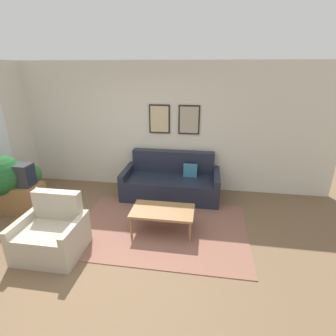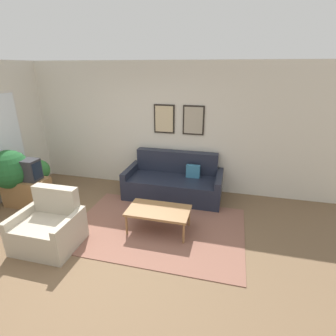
{
  "view_description": "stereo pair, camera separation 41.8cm",
  "coord_description": "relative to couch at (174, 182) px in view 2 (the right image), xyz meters",
  "views": [
    {
      "loc": [
        1.39,
        -2.85,
        2.57
      ],
      "look_at": [
        0.71,
        1.55,
        0.85
      ],
      "focal_mm": 28.0,
      "sensor_mm": 36.0,
      "label": 1
    },
    {
      "loc": [
        1.8,
        -2.77,
        2.57
      ],
      "look_at": [
        0.71,
        1.55,
        0.85
      ],
      "focal_mm": 28.0,
      "sensor_mm": 36.0,
      "label": 2
    }
  ],
  "objects": [
    {
      "name": "ground_plane",
      "position": [
        -0.69,
        -2.13,
        -0.31
      ],
      "size": [
        16.0,
        16.0,
        0.0
      ],
      "primitive_type": "plane",
      "color": "brown"
    },
    {
      "name": "area_rug",
      "position": [
        0.01,
        -1.26,
        -0.3
      ],
      "size": [
        2.87,
        1.95,
        0.01
      ],
      "color": "brown",
      "rests_on": "ground_plane"
    },
    {
      "name": "wall_back",
      "position": [
        -0.68,
        0.46,
        1.05
      ],
      "size": [
        8.0,
        0.09,
        2.7
      ],
      "color": "beige",
      "rests_on": "ground_plane"
    },
    {
      "name": "couch",
      "position": [
        0.0,
        0.0,
        0.0
      ],
      "size": [
        1.99,
        0.9,
        0.9
      ],
      "color": "#1E2333",
      "rests_on": "ground_plane"
    },
    {
      "name": "coffee_table",
      "position": [
        0.04,
        -1.31,
        0.06
      ],
      "size": [
        1.02,
        0.58,
        0.4
      ],
      "color": "olive",
      "rests_on": "ground_plane"
    },
    {
      "name": "tv_stand",
      "position": [
        -2.71,
        -1.08,
        -0.03
      ],
      "size": [
        0.84,
        0.46,
        0.55
      ],
      "color": "olive",
      "rests_on": "ground_plane"
    },
    {
      "name": "tv",
      "position": [
        -2.71,
        -1.08,
        0.45
      ],
      "size": [
        0.66,
        0.28,
        0.41
      ],
      "color": "#2D2D33",
      "rests_on": "tv_stand"
    },
    {
      "name": "armchair",
      "position": [
        -1.47,
        -2.07,
        -0.02
      ],
      "size": [
        0.9,
        0.76,
        0.86
      ],
      "rotation": [
        0.0,
        0.0,
        0.01
      ],
      "color": "#B2A893",
      "rests_on": "ground_plane"
    },
    {
      "name": "potted_plant_tall",
      "position": [
        -2.93,
        -1.16,
        0.44
      ],
      "size": [
        0.74,
        0.74,
        1.13
      ],
      "color": "beige",
      "rests_on": "ground_plane"
    },
    {
      "name": "potted_plant_by_window",
      "position": [
        -2.88,
        -0.48,
        0.13
      ],
      "size": [
        0.44,
        0.44,
        0.71
      ],
      "color": "#383D42",
      "rests_on": "ground_plane"
    },
    {
      "name": "potted_plant_small",
      "position": [
        -2.83,
        -0.77,
        0.11
      ],
      "size": [
        0.42,
        0.42,
        0.66
      ],
      "color": "beige",
      "rests_on": "ground_plane"
    }
  ]
}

